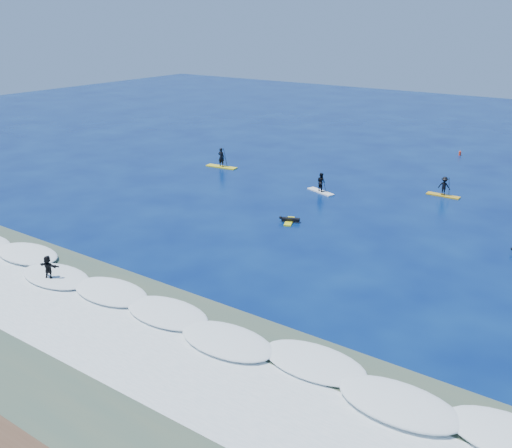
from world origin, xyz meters
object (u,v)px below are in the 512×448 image
Objects in this scene: marker_buoy at (460,153)px; prone_paddler_near at (290,220)px; sup_paddler_right at (444,188)px; sup_paddler_center at (321,184)px; sup_paddler_left at (221,160)px; wave_surfer at (48,269)px.

prone_paddler_near is at bearing -97.69° from marker_buoy.
sup_paddler_center is at bearing -150.49° from sup_paddler_right.
marker_buoy is (5.45, 19.90, -0.46)m from sup_paddler_center.
sup_paddler_center is at bearing -14.34° from sup_paddler_left.
prone_paddler_near is 0.92× the size of wave_surfer.
sup_paddler_center reaches higher than prone_paddler_near.
marker_buoy is (-3.20, 15.09, -0.48)m from sup_paddler_right.
sup_paddler_left is 16.43m from prone_paddler_near.
sup_paddler_center is 20.64m from marker_buoy.
sup_paddler_left reaches higher than prone_paddler_near.
sup_paddler_right is (20.48, 3.18, 0.04)m from sup_paddler_left.
wave_surfer is (-5.62, -15.86, 0.69)m from prone_paddler_near.
sup_paddler_left is 1.55× the size of wave_surfer.
prone_paddler_near is (13.56, -9.26, -0.56)m from sup_paddler_left.
sup_paddler_left reaches higher than marker_buoy.
sup_paddler_left is 1.21× the size of sup_paddler_right.
marker_buoy is (17.28, 18.27, -0.44)m from sup_paddler_left.
sup_paddler_center is 1.04× the size of sup_paddler_right.
sup_paddler_right reaches higher than prone_paddler_near.
sup_paddler_left is 20.73m from sup_paddler_right.
marker_buoy is (3.72, 27.53, 0.12)m from prone_paddler_near.
sup_paddler_left reaches higher than wave_surfer.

